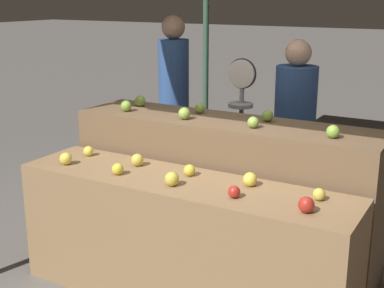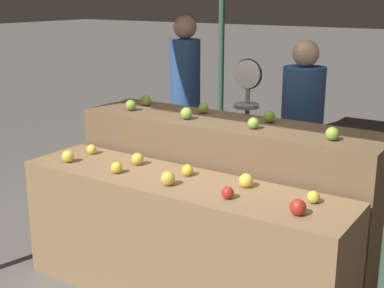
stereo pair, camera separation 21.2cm
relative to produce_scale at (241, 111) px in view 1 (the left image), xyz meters
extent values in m
cylinder|color=#33513D|center=(-1.35, 1.90, 0.29)|extent=(0.07, 0.07, 2.68)
cube|color=olive|center=(0.12, -1.13, -0.63)|extent=(2.23, 0.55, 0.83)
cube|color=brown|center=(0.12, -0.53, -0.50)|extent=(2.23, 0.55, 1.10)
sphere|color=yellow|center=(-0.73, -1.24, -0.17)|extent=(0.09, 0.09, 0.09)
sphere|color=gold|center=(-0.30, -1.23, -0.18)|extent=(0.08, 0.08, 0.08)
sphere|color=gold|center=(0.12, -1.24, -0.17)|extent=(0.09, 0.09, 0.09)
sphere|color=#AD281E|center=(0.53, -1.23, -0.18)|extent=(0.07, 0.07, 0.07)
sphere|color=#AD281E|center=(0.95, -1.23, -0.17)|extent=(0.09, 0.09, 0.09)
sphere|color=yellow|center=(-0.73, -1.01, -0.18)|extent=(0.07, 0.07, 0.07)
sphere|color=gold|center=(-0.29, -1.02, -0.17)|extent=(0.08, 0.08, 0.08)
sphere|color=gold|center=(0.11, -1.02, -0.18)|extent=(0.08, 0.08, 0.08)
sphere|color=yellow|center=(0.53, -1.01, -0.17)|extent=(0.09, 0.09, 0.09)
sphere|color=gold|center=(0.96, -1.03, -0.18)|extent=(0.07, 0.07, 0.07)
sphere|color=#7AA338|center=(-0.66, -0.63, 0.09)|extent=(0.08, 0.08, 0.08)
sphere|color=#8EB247|center=(-0.15, -0.64, 0.09)|extent=(0.09, 0.09, 0.09)
sphere|color=#8EB247|center=(0.38, -0.63, 0.09)|extent=(0.08, 0.08, 0.08)
sphere|color=#84AD3D|center=(0.91, -0.63, 0.09)|extent=(0.08, 0.08, 0.08)
sphere|color=#7AA338|center=(-0.68, -0.42, 0.09)|extent=(0.09, 0.09, 0.09)
sphere|color=#84AD3D|center=(-0.15, -0.41, 0.09)|extent=(0.08, 0.08, 0.08)
sphere|color=#84AD3D|center=(0.39, -0.41, 0.09)|extent=(0.08, 0.08, 0.08)
cylinder|color=#99999E|center=(0.00, 0.01, -0.36)|extent=(0.04, 0.04, 1.37)
cylinder|color=black|center=(0.00, 0.01, 0.30)|extent=(0.24, 0.01, 0.24)
cylinder|color=silver|center=(0.00, -0.01, 0.30)|extent=(0.22, 0.02, 0.22)
cylinder|color=#99999E|center=(0.00, -0.01, 0.12)|extent=(0.01, 0.01, 0.14)
cylinder|color=#99999E|center=(0.00, -0.01, 0.05)|extent=(0.20, 0.20, 0.03)
cube|color=#2D2D38|center=(0.35, 0.31, -0.67)|extent=(0.29, 0.24, 0.75)
cylinder|color=#2D4C84|center=(0.35, 0.31, 0.03)|extent=(0.44, 0.44, 0.65)
sphere|color=tan|center=(0.35, 0.31, 0.46)|extent=(0.21, 0.21, 0.21)
cube|color=#2D2D38|center=(-1.06, 0.70, -0.64)|extent=(0.27, 0.22, 0.82)
cylinder|color=#2D4C84|center=(-1.06, 0.70, 0.12)|extent=(0.41, 0.41, 0.71)
sphere|color=tan|center=(-1.06, 0.70, 0.59)|extent=(0.23, 0.23, 0.23)
camera|label=1|loc=(1.74, -3.83, 0.90)|focal=50.00mm
camera|label=2|loc=(1.92, -3.71, 0.90)|focal=50.00mm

